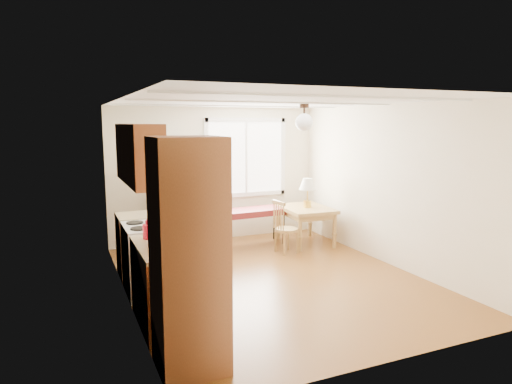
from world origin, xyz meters
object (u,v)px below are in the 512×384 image
bench (249,213)px  dining_table (306,213)px  refrigerator (179,200)px  chair (282,224)px

bench → dining_table: (0.99, -0.32, -0.01)m
refrigerator → chair: 1.83m
refrigerator → dining_table: refrigerator is taller
refrigerator → dining_table: size_ratio=1.55×
bench → chair: size_ratio=1.62×
refrigerator → chair: refrigerator is taller
refrigerator → bench: refrigerator is taller
refrigerator → chair: bearing=-37.8°
bench → refrigerator: bearing=168.3°
chair → refrigerator: bearing=142.0°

